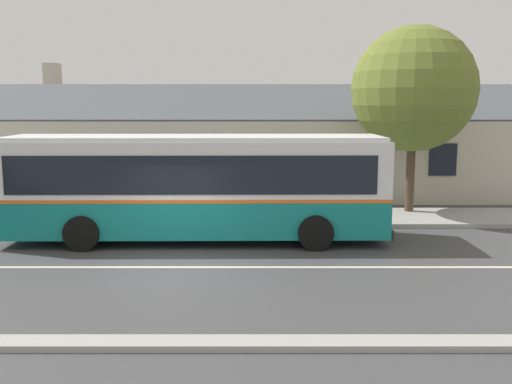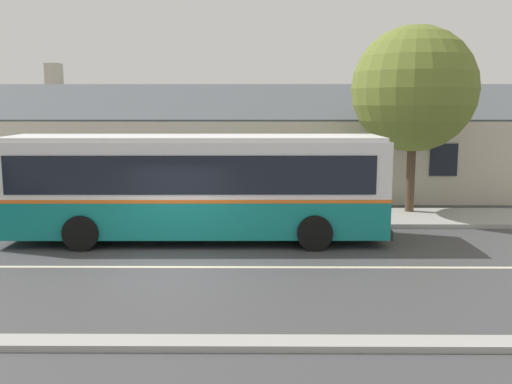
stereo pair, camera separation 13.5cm
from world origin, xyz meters
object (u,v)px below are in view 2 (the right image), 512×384
Objects in this scene: bench_by_building at (33,205)px; bench_down_street at (163,204)px; transit_bus at (195,185)px; street_tree_primary at (412,92)px.

bench_down_street is (4.54, 0.14, -0.00)m from bench_by_building.
transit_bus is 6.35× the size of bench_by_building.
bench_by_building is 1.04× the size of bench_down_street.
bench_by_building is 0.26× the size of street_tree_primary.
bench_by_building is at bearing 154.77° from transit_bus.
bench_down_street is 0.25× the size of street_tree_primary.
bench_by_building is at bearing -175.04° from street_tree_primary.
street_tree_primary is (8.88, 1.02, 3.90)m from bench_down_street.
bench_by_building is (-6.02, 2.84, -1.11)m from transit_bus.
transit_bus is 3.51m from bench_down_street.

